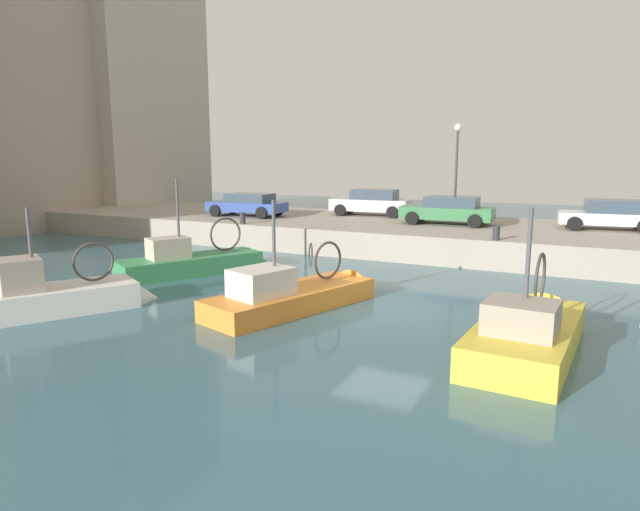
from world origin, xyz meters
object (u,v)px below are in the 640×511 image
object	(u,v)px
quay_streetlamp	(457,156)
mooring_bollard_south	(496,233)
fishing_boat_yellow	(528,344)
parked_car_white	(609,215)
fishing_boat_green	(199,270)
fishing_boat_orange	(299,303)
fishing_boat_white	(58,308)
parked_car_blue	(248,204)
parked_car_green	(448,210)
parked_car_silver	(371,202)
mooring_bollard_mid	(243,218)

from	to	relation	value
quay_streetlamp	mooring_bollard_south	bearing A→B (deg)	-152.31
fishing_boat_yellow	parked_car_white	world-z (taller)	fishing_boat_yellow
fishing_boat_green	mooring_bollard_south	size ratio (longest dim) A/B	11.42
fishing_boat_orange	fishing_boat_yellow	bearing A→B (deg)	-97.20
fishing_boat_white	parked_car_blue	size ratio (longest dim) A/B	1.34
parked_car_white	parked_car_green	size ratio (longest dim) A/B	0.96
parked_car_blue	quay_streetlamp	distance (m)	11.32
mooring_bollard_south	quay_streetlamp	bearing A→B (deg)	27.69
fishing_boat_yellow	parked_car_green	world-z (taller)	fishing_boat_yellow
parked_car_blue	mooring_bollard_south	size ratio (longest dim) A/B	7.88
fishing_boat_white	quay_streetlamp	size ratio (longest dim) A/B	1.21
fishing_boat_white	parked_car_silver	world-z (taller)	fishing_boat_white
parked_car_green	mooring_bollard_mid	size ratio (longest dim) A/B	7.99
fishing_boat_orange	quay_streetlamp	size ratio (longest dim) A/B	1.36
fishing_boat_orange	parked_car_blue	xyz separation A→B (m)	(11.28, 9.29, 1.73)
fishing_boat_orange	parked_car_blue	world-z (taller)	fishing_boat_orange
mooring_bollard_south	parked_car_white	bearing A→B (deg)	-37.02
parked_car_green	parked_car_blue	bearing A→B (deg)	96.82
parked_car_white	mooring_bollard_mid	distance (m)	16.88
fishing_boat_orange	mooring_bollard_south	xyz separation A→B (m)	(8.34, -4.35, 1.35)
fishing_boat_white	parked_car_white	distance (m)	22.58
fishing_boat_yellow	quay_streetlamp	world-z (taller)	quay_streetlamp
quay_streetlamp	parked_car_blue	bearing A→B (deg)	104.22
fishing_boat_orange	fishing_boat_yellow	distance (m)	6.68
fishing_boat_green	fishing_boat_white	xyz separation A→B (m)	(-6.28, 0.17, 0.01)
parked_car_blue	fishing_boat_white	bearing A→B (deg)	-167.83
fishing_boat_white	mooring_bollard_mid	world-z (taller)	fishing_boat_white
fishing_boat_green	quay_streetlamp	world-z (taller)	quay_streetlamp
fishing_boat_green	mooring_bollard_mid	world-z (taller)	fishing_boat_green
fishing_boat_orange	fishing_boat_yellow	world-z (taller)	fishing_boat_yellow
parked_car_blue	fishing_boat_yellow	bearing A→B (deg)	-127.28
parked_car_green	mooring_bollard_mid	bearing A→B (deg)	114.98
fishing_boat_yellow	parked_car_green	xyz separation A→B (m)	(13.40, 5.21, 1.79)
fishing_boat_green	fishing_boat_orange	bearing A→B (deg)	-114.30
fishing_boat_white	mooring_bollard_mid	xyz separation A→B (m)	(11.94, 1.56, 1.35)
fishing_boat_white	fishing_boat_green	bearing A→B (deg)	-1.55
fishing_boat_white	mooring_bollard_south	distance (m)	15.92
mooring_bollard_mid	fishing_boat_yellow	bearing A→B (deg)	-122.74
parked_car_white	mooring_bollard_mid	size ratio (longest dim) A/B	7.66
fishing_boat_green	parked_car_blue	world-z (taller)	fishing_boat_green
fishing_boat_green	mooring_bollard_mid	xyz separation A→B (m)	(5.67, 1.73, 1.36)
mooring_bollard_south	parked_car_green	bearing A→B (deg)	34.80
fishing_boat_white	quay_streetlamp	xyz separation A→B (m)	(17.59, -7.47, 4.33)
parked_car_silver	fishing_boat_orange	bearing A→B (deg)	-167.15
mooring_bollard_south	mooring_bollard_mid	distance (m)	12.00
fishing_boat_orange	parked_car_silver	xyz separation A→B (m)	(14.54, 3.32, 1.81)
fishing_boat_green	parked_car_silver	distance (m)	12.29
fishing_boat_green	fishing_boat_yellow	distance (m)	13.02
fishing_boat_yellow	quay_streetlamp	bearing A→B (deg)	19.45
mooring_bollard_south	mooring_bollard_mid	bearing A→B (deg)	90.00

